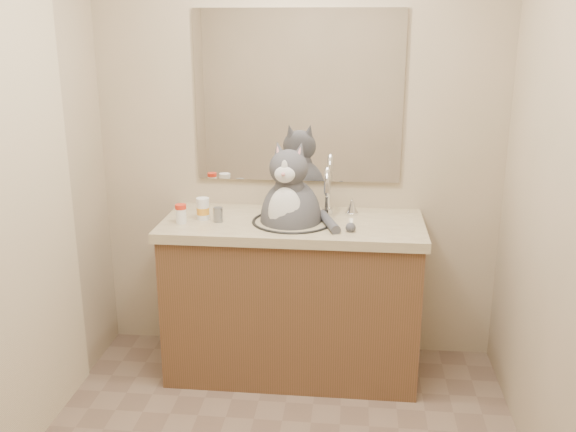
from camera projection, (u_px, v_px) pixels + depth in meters
The scene contains 8 objects.
room at pixel (266, 206), 2.27m from camera, with size 2.22×2.52×2.42m.
vanity at pixel (293, 294), 3.41m from camera, with size 1.34×0.59×1.12m.
mirror at pixel (298, 97), 3.38m from camera, with size 1.10×0.02×0.90m, color white.
shower_curtain at pixel (6, 233), 2.52m from camera, with size 0.02×1.30×1.93m.
cat at pixel (291, 213), 3.27m from camera, with size 0.44×0.41×0.63m.
pill_bottle_redcap at pixel (181, 214), 3.24m from camera, with size 0.06×0.06×0.10m.
pill_bottle_orange at pixel (203, 209), 3.30m from camera, with size 0.08×0.08×0.11m.
grey_canister at pixel (218, 215), 3.26m from camera, with size 0.06×0.06×0.08m.
Camera 1 is at (0.31, -2.17, 1.82)m, focal length 40.00 mm.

